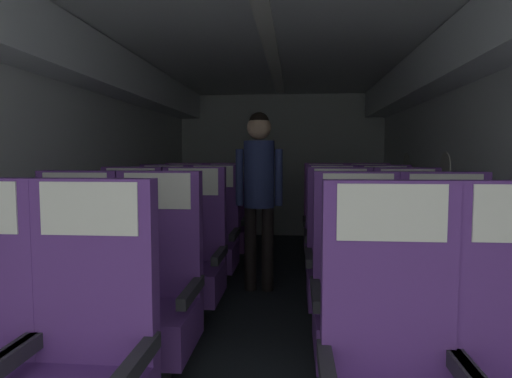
{
  "coord_description": "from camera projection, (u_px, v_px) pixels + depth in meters",
  "views": [
    {
      "loc": [
        0.22,
        0.09,
        1.25
      ],
      "look_at": [
        -0.1,
        3.68,
        0.97
      ],
      "focal_mm": 31.05,
      "sensor_mm": 36.0,
      "label": 1
    }
  ],
  "objects": [
    {
      "name": "seat_d_left_aisle",
      "position": [
        212.0,
        238.0,
        4.1
      ],
      "size": [
        0.5,
        0.52,
        1.16
      ],
      "color": "#38383D",
      "rests_on": "ground"
    },
    {
      "name": "seat_d_right_aisle",
      "position": [
        386.0,
        241.0,
        3.94
      ],
      "size": [
        0.5,
        0.52,
        1.16
      ],
      "color": "#38383D",
      "rests_on": "ground"
    },
    {
      "name": "seat_c_left_window",
      "position": [
        128.0,
        258.0,
        3.3
      ],
      "size": [
        0.5,
        0.52,
        1.16
      ],
      "color": "#38383D",
      "rests_on": "ground"
    },
    {
      "name": "ground",
      "position": [
        267.0,
        316.0,
        3.47
      ],
      "size": [
        3.39,
        7.34,
        0.02
      ],
      "primitive_type": "cube",
      "color": "#23282D"
    },
    {
      "name": "seat_c_right_window",
      "position": [
        340.0,
        263.0,
        3.15
      ],
      "size": [
        0.5,
        0.52,
        1.16
      ],
      "color": "#38383D",
      "rests_on": "ground"
    },
    {
      "name": "seat_a_left_aisle",
      "position": [
        81.0,
        368.0,
        1.59
      ],
      "size": [
        0.5,
        0.52,
        1.16
      ],
      "color": "#38383D",
      "rests_on": "ground"
    },
    {
      "name": "seat_b_left_window",
      "position": [
        70.0,
        294.0,
        2.45
      ],
      "size": [
        0.5,
        0.52,
        1.16
      ],
      "color": "#38383D",
      "rests_on": "ground"
    },
    {
      "name": "seat_e_right_window",
      "position": [
        326.0,
        225.0,
        4.83
      ],
      "size": [
        0.5,
        0.52,
        1.16
      ],
      "color": "#38383D",
      "rests_on": "ground"
    },
    {
      "name": "seat_b_left_aisle",
      "position": [
        154.0,
        297.0,
        2.4
      ],
      "size": [
        0.5,
        0.52,
        1.16
      ],
      "color": "#38383D",
      "rests_on": "ground"
    },
    {
      "name": "seat_e_left_aisle",
      "position": [
        226.0,
        224.0,
        4.92
      ],
      "size": [
        0.5,
        0.52,
        1.16
      ],
      "color": "#38383D",
      "rests_on": "ground"
    },
    {
      "name": "seat_e_left_window",
      "position": [
        184.0,
        224.0,
        4.95
      ],
      "size": [
        0.5,
        0.52,
        1.16
      ],
      "color": "#38383D",
      "rests_on": "ground"
    },
    {
      "name": "seat_c_right_aisle",
      "position": [
        409.0,
        265.0,
        3.1
      ],
      "size": [
        0.5,
        0.52,
        1.16
      ],
      "color": "#38383D",
      "rests_on": "ground"
    },
    {
      "name": "seat_c_left_aisle",
      "position": [
        191.0,
        260.0,
        3.25
      ],
      "size": [
        0.5,
        0.52,
        1.16
      ],
      "color": "#38383D",
      "rests_on": "ground"
    },
    {
      "name": "seat_b_right_aisle",
      "position": [
        448.0,
        304.0,
        2.28
      ],
      "size": [
        0.5,
        0.52,
        1.16
      ],
      "color": "#38383D",
      "rests_on": "ground"
    },
    {
      "name": "flight_attendant",
      "position": [
        259.0,
        181.0,
        4.03
      ],
      "size": [
        0.43,
        0.28,
        1.64
      ],
      "rotation": [
        0.0,
        0.0,
        3.13
      ],
      "color": "black",
      "rests_on": "ground"
    },
    {
      "name": "seat_d_right_window",
      "position": [
        332.0,
        241.0,
        3.98
      ],
      "size": [
        0.5,
        0.52,
        1.16
      ],
      "color": "#38383D",
      "rests_on": "ground"
    },
    {
      "name": "seat_e_right_aisle",
      "position": [
        369.0,
        226.0,
        4.79
      ],
      "size": [
        0.5,
        0.52,
        1.16
      ],
      "color": "#38383D",
      "rests_on": "ground"
    },
    {
      "name": "seat_d_left_window",
      "position": [
        162.0,
        238.0,
        4.12
      ],
      "size": [
        0.5,
        0.52,
        1.16
      ],
      "color": "#38383D",
      "rests_on": "ground"
    },
    {
      "name": "fuselage_shell",
      "position": [
        269.0,
        113.0,
        3.61
      ],
      "size": [
        3.27,
        6.99,
        2.24
      ],
      "color": "silver",
      "rests_on": "ground"
    },
    {
      "name": "seat_b_right_window",
      "position": [
        358.0,
        301.0,
        2.33
      ],
      "size": [
        0.5,
        0.52,
        1.16
      ],
      "color": "#38383D",
      "rests_on": "ground"
    }
  ]
}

